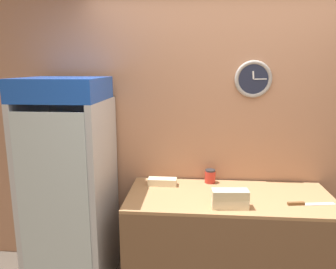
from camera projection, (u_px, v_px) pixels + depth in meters
wall_back at (227, 127)px, 2.99m from camera, size 5.20×0.09×2.70m
prep_counter at (228, 243)px, 2.77m from camera, size 1.68×0.73×0.86m
beverage_cooler at (72, 175)px, 2.82m from camera, size 0.65×0.71×1.81m
sandwich_stack_bottom at (230, 203)px, 2.45m from camera, size 0.28×0.12×0.07m
sandwich_stack_middle at (230, 194)px, 2.44m from camera, size 0.28×0.13×0.07m
sandwich_flat_left at (162, 182)px, 2.91m from camera, size 0.25×0.10×0.06m
chefs_knife at (305, 204)px, 2.51m from camera, size 0.37×0.09×0.02m
condiment_jar at (210, 176)px, 2.97m from camera, size 0.10×0.10×0.12m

